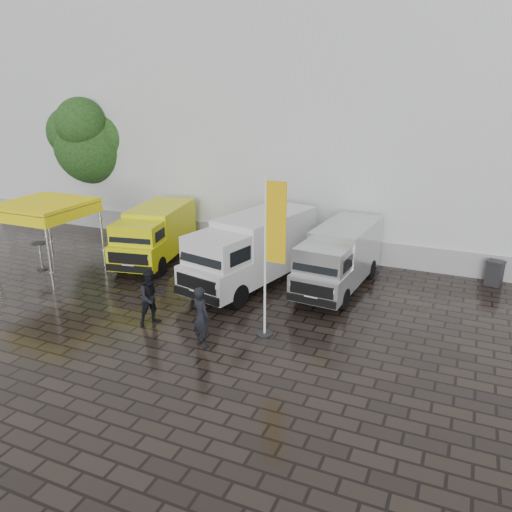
{
  "coord_description": "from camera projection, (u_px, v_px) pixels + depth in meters",
  "views": [
    {
      "loc": [
        5.32,
        -12.49,
        7.18
      ],
      "look_at": [
        -1.03,
        2.2,
        1.75
      ],
      "focal_mm": 35.0,
      "sensor_mm": 36.0,
      "label": 1
    }
  ],
  "objects": [
    {
      "name": "canopy_tent",
      "position": [
        43.0,
        207.0,
        19.45
      ],
      "size": [
        3.1,
        3.1,
        2.95
      ],
      "color": "silver",
      "rests_on": "ground"
    },
    {
      "name": "exhibition_hall",
      "position": [
        412.0,
        111.0,
        26.38
      ],
      "size": [
        44.0,
        16.0,
        12.0
      ],
      "primitive_type": "cube",
      "color": "silver",
      "rests_on": "ground"
    },
    {
      "name": "flagpole",
      "position": [
        271.0,
        249.0,
        14.33
      ],
      "size": [
        0.88,
        0.5,
        4.94
      ],
      "color": "black",
      "rests_on": "ground"
    },
    {
      "name": "van_silver",
      "position": [
        339.0,
        259.0,
        18.41
      ],
      "size": [
        2.2,
        5.45,
        2.31
      ],
      "primitive_type": null,
      "rotation": [
        0.0,
        0.0,
        -0.08
      ],
      "color": "#B8BBBD",
      "rests_on": "ground"
    },
    {
      "name": "cocktail_table",
      "position": [
        41.0,
        256.0,
        20.56
      ],
      "size": [
        0.6,
        0.6,
        1.14
      ],
      "primitive_type": "cylinder",
      "color": "black",
      "rests_on": "ground"
    },
    {
      "name": "van_white",
      "position": [
        251.0,
        252.0,
        18.68
      ],
      "size": [
        3.33,
        6.36,
        2.63
      ],
      "primitive_type": null,
      "rotation": [
        0.0,
        0.0,
        -0.23
      ],
      "color": "silver",
      "rests_on": "ground"
    },
    {
      "name": "person_tent",
      "position": [
        152.0,
        297.0,
        15.72
      ],
      "size": [
        1.06,
        1.11,
        1.81
      ],
      "primitive_type": "imported",
      "rotation": [
        0.0,
        0.0,
        0.98
      ],
      "color": "black",
      "rests_on": "ground"
    },
    {
      "name": "van_yellow",
      "position": [
        155.0,
        236.0,
        21.26
      ],
      "size": [
        2.83,
        5.29,
        2.32
      ],
      "primitive_type": null,
      "rotation": [
        0.0,
        0.0,
        0.19
      ],
      "color": "#D3D40B",
      "rests_on": "ground"
    },
    {
      "name": "wheelie_bin",
      "position": [
        495.0,
        273.0,
        18.96
      ],
      "size": [
        0.72,
        0.72,
        0.96
      ],
      "primitive_type": "cube",
      "rotation": [
        0.0,
        0.0,
        -0.31
      ],
      "color": "black",
      "rests_on": "ground"
    },
    {
      "name": "tree",
      "position": [
        93.0,
        141.0,
        26.11
      ],
      "size": [
        3.9,
        4.0,
        7.0
      ],
      "color": "black",
      "rests_on": "ground"
    },
    {
      "name": "person_front",
      "position": [
        201.0,
        317.0,
        14.31
      ],
      "size": [
        0.79,
        0.68,
        1.84
      ],
      "primitive_type": "imported",
      "rotation": [
        0.0,
        0.0,
        2.72
      ],
      "color": "black",
      "rests_on": "ground"
    },
    {
      "name": "ground",
      "position": [
        259.0,
        336.0,
        15.16
      ],
      "size": [
        120.0,
        120.0,
        0.0
      ],
      "primitive_type": "plane",
      "color": "black",
      "rests_on": "ground"
    },
    {
      "name": "hall_plinth",
      "position": [
        375.0,
        253.0,
        21.16
      ],
      "size": [
        44.0,
        0.15,
        1.0
      ],
      "primitive_type": "cube",
      "color": "gray",
      "rests_on": "ground"
    }
  ]
}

